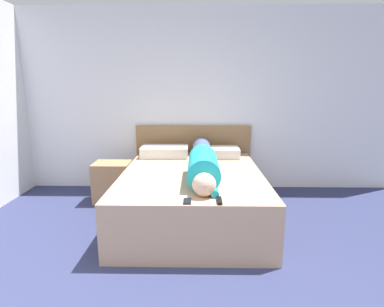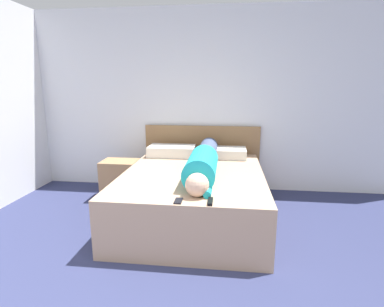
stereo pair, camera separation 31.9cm
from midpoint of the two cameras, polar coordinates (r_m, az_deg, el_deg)
The scene contains 9 objects.
wall_back at distance 4.42m, azimuth -1.84°, elevation 9.90°, with size 6.12×0.06×2.60m.
bed at distance 3.49m, azimuth -2.60°, elevation -8.05°, with size 1.57×1.96×0.57m.
headboard at distance 4.47m, azimuth -1.77°, elevation -0.76°, with size 1.69×0.04×0.95m.
nightstand at distance 4.21m, azimuth -16.99°, elevation -5.20°, with size 0.48×0.36×0.53m.
person_lying at distance 3.31m, azimuth -0.68°, elevation -1.54°, with size 0.31×1.79×0.31m.
pillow_near_headboard at distance 4.15m, azimuth -7.41°, elevation 0.36°, with size 0.63×0.37×0.14m.
pillow_second at distance 4.11m, azimuth 2.52°, elevation 0.23°, with size 0.60×0.37×0.13m.
tv_remote at distance 2.54m, azimuth 1.64°, elevation -9.03°, with size 0.04×0.15×0.02m.
cell_phone at distance 2.56m, azimuth -4.52°, elevation -9.11°, with size 0.06×0.13×0.01m.
Camera 1 is at (0.05, -0.84, 1.52)m, focal length 28.00 mm.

